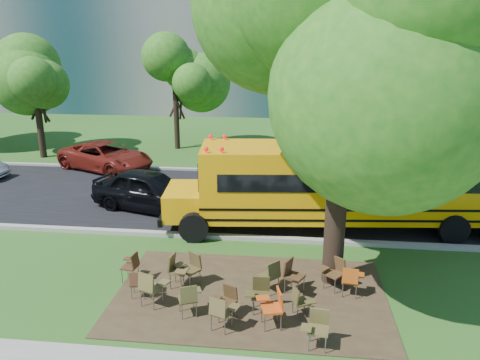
# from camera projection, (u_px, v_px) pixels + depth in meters

# --- Properties ---
(ground) EXTENTS (160.00, 160.00, 0.00)m
(ground) POSITION_uv_depth(u_px,v_px,m) (216.00, 284.00, 12.78)
(ground) COLOR #285219
(ground) RESTS_ON ground
(dirt_patch) EXTENTS (7.00, 4.50, 0.03)m
(dirt_patch) POSITION_uv_depth(u_px,v_px,m) (250.00, 295.00, 12.19)
(dirt_patch) COLOR #382819
(dirt_patch) RESTS_ON ground
(asphalt_road) EXTENTS (80.00, 8.00, 0.04)m
(asphalt_road) POSITION_uv_depth(u_px,v_px,m) (243.00, 199.00, 19.43)
(asphalt_road) COLOR black
(asphalt_road) RESTS_ON ground
(kerb_near) EXTENTS (80.00, 0.25, 0.14)m
(kerb_near) POSITION_uv_depth(u_px,v_px,m) (230.00, 237.00, 15.61)
(kerb_near) COLOR gray
(kerb_near) RESTS_ON ground
(kerb_far) EXTENTS (80.00, 0.25, 0.14)m
(kerb_far) POSITION_uv_depth(u_px,v_px,m) (252.00, 171.00, 23.32)
(kerb_far) COLOR gray
(kerb_far) RESTS_ON ground
(bg_tree_0) EXTENTS (5.20, 5.20, 7.18)m
(bg_tree_0) POSITION_uv_depth(u_px,v_px,m) (34.00, 75.00, 25.12)
(bg_tree_0) COLOR black
(bg_tree_0) RESTS_ON ground
(bg_tree_2) EXTENTS (4.80, 4.80, 6.62)m
(bg_tree_2) POSITION_uv_depth(u_px,v_px,m) (175.00, 78.00, 27.31)
(bg_tree_2) COLOR black
(bg_tree_2) RESTS_ON ground
(bg_tree_3) EXTENTS (5.60, 5.60, 7.84)m
(bg_tree_3) POSITION_uv_depth(u_px,v_px,m) (414.00, 67.00, 23.76)
(bg_tree_3) COLOR black
(bg_tree_3) RESTS_ON ground
(main_tree) EXTENTS (7.20, 7.20, 9.45)m
(main_tree) POSITION_uv_depth(u_px,v_px,m) (345.00, 64.00, 11.24)
(main_tree) COLOR black
(main_tree) RESTS_ON ground
(school_bus) EXTENTS (12.28, 3.81, 2.95)m
(school_bus) POSITION_uv_depth(u_px,v_px,m) (356.00, 182.00, 16.04)
(school_bus) COLOR orange
(school_bus) RESTS_ON ground
(chair_0) EXTENTS (0.53, 0.52, 0.79)m
(chair_0) POSITION_uv_depth(u_px,v_px,m) (139.00, 281.00, 11.94)
(chair_0) COLOR #4D2D1B
(chair_0) RESTS_ON ground
(chair_1) EXTENTS (0.77, 0.60, 0.97)m
(chair_1) POSITION_uv_depth(u_px,v_px,m) (151.00, 286.00, 11.50)
(chair_1) COLOR brown
(chair_1) RESTS_ON ground
(chair_2) EXTENTS (0.60, 0.69, 0.88)m
(chair_2) POSITION_uv_depth(u_px,v_px,m) (189.00, 297.00, 11.12)
(chair_2) COLOR #4D4821
(chair_2) RESTS_ON ground
(chair_3) EXTENTS (0.66, 0.52, 0.81)m
(chair_3) POSITION_uv_depth(u_px,v_px,m) (227.00, 298.00, 11.13)
(chair_3) COLOR #402C16
(chair_3) RESTS_ON ground
(chair_4) EXTENTS (0.71, 0.56, 0.90)m
(chair_4) POSITION_uv_depth(u_px,v_px,m) (221.00, 310.00, 10.54)
(chair_4) COLOR brown
(chair_4) RESTS_ON ground
(chair_5) EXTENTS (0.58, 0.54, 0.90)m
(chair_5) POSITION_uv_depth(u_px,v_px,m) (260.00, 291.00, 11.33)
(chair_5) COLOR #413C1C
(chair_5) RESTS_ON ground
(chair_6) EXTENTS (0.69, 0.65, 0.96)m
(chair_6) POSITION_uv_depth(u_px,v_px,m) (274.00, 304.00, 10.71)
(chair_6) COLOR #B64513
(chair_6) RESTS_ON ground
(chair_7) EXTENTS (0.60, 0.53, 0.78)m
(chair_7) POSITION_uv_depth(u_px,v_px,m) (300.00, 300.00, 11.11)
(chair_7) COLOR #4A4220
(chair_7) RESTS_ON ground
(chair_8) EXTENTS (0.49, 0.60, 0.84)m
(chair_8) POSITION_uv_depth(u_px,v_px,m) (132.00, 264.00, 12.79)
(chair_8) COLOR #472919
(chair_8) RESTS_ON ground
(chair_9) EXTENTS (0.79, 0.63, 0.93)m
(chair_9) POSITION_uv_depth(u_px,v_px,m) (191.00, 266.00, 12.55)
(chair_9) COLOR #483E1F
(chair_9) RESTS_ON ground
(chair_10) EXTENTS (0.57, 0.68, 0.96)m
(chair_10) POSITION_uv_depth(u_px,v_px,m) (177.00, 268.00, 12.41)
(chair_10) COLOR brown
(chair_10) RESTS_ON ground
(chair_11) EXTENTS (0.63, 0.80, 0.93)m
(chair_11) POSITION_uv_depth(u_px,v_px,m) (271.00, 273.00, 12.18)
(chair_11) COLOR #48451F
(chair_11) RESTS_ON ground
(chair_12) EXTENTS (0.62, 0.79, 0.95)m
(chair_12) POSITION_uv_depth(u_px,v_px,m) (292.00, 273.00, 12.13)
(chair_12) COLOR #452F18
(chair_12) RESTS_ON ground
(chair_13) EXTENTS (0.62, 0.51, 0.86)m
(chair_13) POSITION_uv_depth(u_px,v_px,m) (351.00, 278.00, 11.99)
(chair_13) COLOR #A54811
(chair_13) RESTS_ON ground
(chair_14) EXTENTS (0.77, 0.61, 0.90)m
(chair_14) POSITION_uv_depth(u_px,v_px,m) (334.00, 270.00, 12.38)
(chair_14) COLOR #4C351B
(chair_14) RESTS_ON ground
(chair_15) EXTENTS (0.62, 0.52, 0.89)m
(chair_15) POSITION_uv_depth(u_px,v_px,m) (317.00, 325.00, 10.01)
(chair_15) COLOR brown
(chair_15) RESTS_ON ground
(black_car) EXTENTS (4.95, 3.14, 1.57)m
(black_car) POSITION_uv_depth(u_px,v_px,m) (149.00, 190.00, 18.12)
(black_car) COLOR black
(black_car) RESTS_ON ground
(bg_car_red) EXTENTS (5.62, 4.25, 1.42)m
(bg_car_red) POSITION_uv_depth(u_px,v_px,m) (106.00, 156.00, 23.65)
(bg_car_red) COLOR #601710
(bg_car_red) RESTS_ON ground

